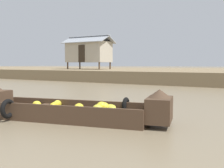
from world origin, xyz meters
name	(u,v)px	position (x,y,z in m)	size (l,w,h in m)	color
ground_plane	(123,100)	(0.00, 10.00, 0.00)	(300.00, 300.00, 0.00)	#7A6B51
riverbank_strip	(203,74)	(0.00, 27.83, 0.47)	(160.00, 20.00, 0.95)	#7F6B4C
banana_boat	(69,109)	(0.44, 5.95, 0.31)	(5.53, 2.38, 0.91)	#473323
stilt_house_left	(89,51)	(-11.26, 23.80, 2.87)	(5.20, 3.11, 3.62)	#4C3826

